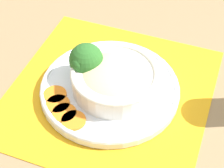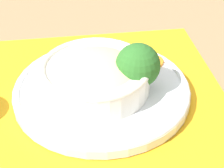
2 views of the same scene
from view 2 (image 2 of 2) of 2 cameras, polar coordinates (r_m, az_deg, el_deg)
name	(u,v)px [view 2 (image 2 of 2)]	position (r m, az deg, el deg)	size (l,w,h in m)	color
ground_plane	(102,96)	(0.65, -1.55, -1.87)	(4.00, 4.00, 0.00)	#8C704C
placemat	(102,95)	(0.65, -1.55, -1.73)	(0.49, 0.48, 0.00)	orange
plate	(102,89)	(0.65, -1.57, -0.81)	(0.30, 0.30, 0.02)	silver
bowl	(95,74)	(0.62, -2.54, 1.50)	(0.18, 0.18, 0.06)	silver
broccoli_floret	(138,65)	(0.61, 3.97, 2.85)	(0.07, 0.07, 0.08)	#759E51
carrot_slice_near	(150,61)	(0.71, 5.85, 3.49)	(0.05, 0.05, 0.01)	orange
carrot_slice_middle	(139,56)	(0.72, 4.10, 4.30)	(0.05, 0.05, 0.01)	orange
carrot_slice_far	(126,52)	(0.73, 2.13, 4.87)	(0.05, 0.05, 0.01)	orange
carrot_slice_extra	(112,50)	(0.74, 0.01, 5.17)	(0.05, 0.05, 0.01)	orange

